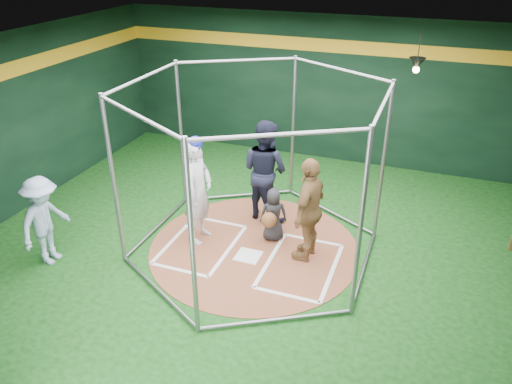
% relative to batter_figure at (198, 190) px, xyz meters
% --- Properties ---
extents(room_shell, '(10.10, 9.10, 3.53)m').
position_rel_batter_figure_xyz_m(room_shell, '(1.05, 0.06, 0.73)').
color(room_shell, '#0C380C').
rests_on(room_shell, ground).
extents(clay_disc, '(3.80, 3.80, 0.01)m').
position_rel_batter_figure_xyz_m(clay_disc, '(1.05, 0.06, -1.01)').
color(clay_disc, brown).
rests_on(clay_disc, ground).
extents(home_plate, '(0.43, 0.43, 0.01)m').
position_rel_batter_figure_xyz_m(home_plate, '(1.05, -0.24, -1.00)').
color(home_plate, white).
rests_on(home_plate, clay_disc).
extents(batter_box_left, '(1.17, 1.77, 0.01)m').
position_rel_batter_figure_xyz_m(batter_box_left, '(0.10, -0.19, -1.00)').
color(batter_box_left, white).
rests_on(batter_box_left, clay_disc).
extents(batter_box_right, '(1.17, 1.77, 0.01)m').
position_rel_batter_figure_xyz_m(batter_box_right, '(2.00, -0.19, -1.00)').
color(batter_box_right, white).
rests_on(batter_box_right, clay_disc).
extents(batting_cage, '(4.05, 4.67, 3.00)m').
position_rel_batter_figure_xyz_m(batting_cage, '(1.05, 0.06, 0.48)').
color(batting_cage, gray).
rests_on(batting_cage, ground).
extents(pendant_lamp_near, '(0.34, 0.34, 0.90)m').
position_rel_batter_figure_xyz_m(pendant_lamp_near, '(3.25, 3.66, 1.72)').
color(pendant_lamp_near, black).
rests_on(pendant_lamp_near, room_shell).
extents(batter_figure, '(0.47, 0.72, 2.04)m').
position_rel_batter_figure_xyz_m(batter_figure, '(0.00, 0.00, 0.00)').
color(batter_figure, silver).
rests_on(batter_figure, clay_disc).
extents(visitor_leopard, '(0.58, 1.15, 1.88)m').
position_rel_batter_figure_xyz_m(visitor_leopard, '(2.02, 0.14, -0.07)').
color(visitor_leopard, tan).
rests_on(visitor_leopard, clay_disc).
extents(catcher_figure, '(0.59, 0.64, 1.03)m').
position_rel_batter_figure_xyz_m(catcher_figure, '(1.28, 0.43, -0.49)').
color(catcher_figure, black).
rests_on(catcher_figure, clay_disc).
extents(umpire, '(1.20, 1.08, 2.03)m').
position_rel_batter_figure_xyz_m(umpire, '(0.85, 1.20, 0.01)').
color(umpire, black).
rests_on(umpire, clay_disc).
extents(bystander_blue, '(0.61, 1.04, 1.60)m').
position_rel_batter_figure_xyz_m(bystander_blue, '(-2.13, -1.53, -0.22)').
color(bystander_blue, '#98ACC9').
rests_on(bystander_blue, ground).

